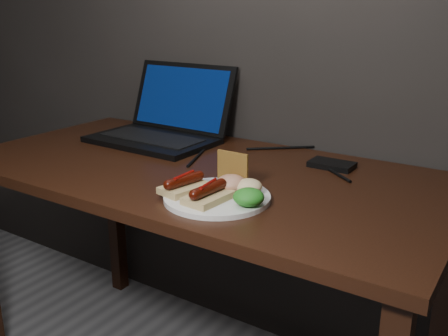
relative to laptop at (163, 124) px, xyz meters
name	(u,v)px	position (x,y,z in m)	size (l,w,h in m)	color
desk	(197,196)	(0.28, -0.20, -0.14)	(1.40, 0.70, 0.75)	black
laptop	(163,124)	(0.00, 0.00, 0.00)	(0.42, 0.35, 0.25)	black
hard_drive	(332,165)	(0.60, 0.01, -0.05)	(0.12, 0.07, 0.02)	black
desk_cables	(223,151)	(0.26, -0.03, -0.05)	(0.84, 0.39, 0.01)	black
plate	(217,197)	(0.47, -0.37, -0.05)	(0.25, 0.25, 0.01)	silver
bread_sausage_left	(184,185)	(0.39, -0.40, -0.02)	(0.09, 0.13, 0.04)	#D8BC7E
bread_sausage_center	(208,194)	(0.48, -0.42, -0.02)	(0.08, 0.12, 0.04)	#D8BC7E
crispbread	(233,169)	(0.47, -0.30, 0.00)	(0.09, 0.01, 0.09)	olive
salad_greens	(249,197)	(0.57, -0.39, -0.02)	(0.07, 0.07, 0.04)	#216113
salsa_mound	(231,183)	(0.49, -0.33, -0.02)	(0.07, 0.07, 0.04)	maroon
coleslaw_mound	(249,186)	(0.53, -0.32, -0.02)	(0.06, 0.06, 0.04)	beige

